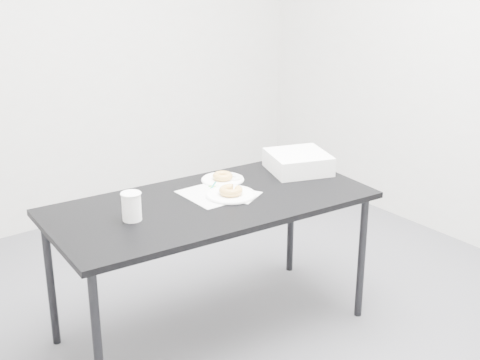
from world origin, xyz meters
TOP-DOWN VIEW (x-y plane):
  - floor at (0.00, 0.00)m, footprint 4.00×4.00m
  - wall_back at (0.00, 2.00)m, footprint 4.00×0.02m
  - table at (-0.02, 0.16)m, footprint 1.69×0.90m
  - scorecard at (0.03, 0.22)m, footprint 0.25×0.31m
  - logo_patch at (0.11, 0.31)m, footprint 0.05×0.05m
  - pen at (0.09, 0.30)m, footprint 0.11×0.11m
  - napkin at (0.14, 0.13)m, footprint 0.24×0.24m
  - plate_near at (0.10, 0.15)m, footprint 0.26×0.26m
  - donut_near at (0.10, 0.15)m, footprint 0.16×0.16m
  - plate_far at (0.21, 0.37)m, footprint 0.23×0.23m
  - donut_far at (0.21, 0.37)m, footprint 0.12×0.12m
  - coffee_cup at (-0.45, 0.19)m, footprint 0.09×0.09m
  - cup_lid at (0.27, 0.35)m, footprint 0.09×0.09m
  - bakery_box at (0.64, 0.23)m, footprint 0.40×0.40m

SIDE VIEW (x-z plane):
  - floor at x=0.00m, z-range 0.00..0.00m
  - table at x=-0.02m, z-range 0.32..1.06m
  - scorecard at x=0.03m, z-range 0.74..0.75m
  - napkin at x=0.14m, z-range 0.74..0.75m
  - plate_far at x=0.21m, z-range 0.74..0.75m
  - logo_patch at x=0.11m, z-range 0.75..0.75m
  - cup_lid at x=0.27m, z-range 0.74..0.76m
  - plate_near at x=0.10m, z-range 0.75..0.75m
  - pen at x=0.09m, z-range 0.75..0.76m
  - donut_far at x=0.21m, z-range 0.75..0.79m
  - donut_near at x=0.10m, z-range 0.75..0.80m
  - bakery_box at x=0.64m, z-range 0.74..0.85m
  - coffee_cup at x=-0.45m, z-range 0.74..0.88m
  - wall_back at x=0.00m, z-range 0.00..2.70m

